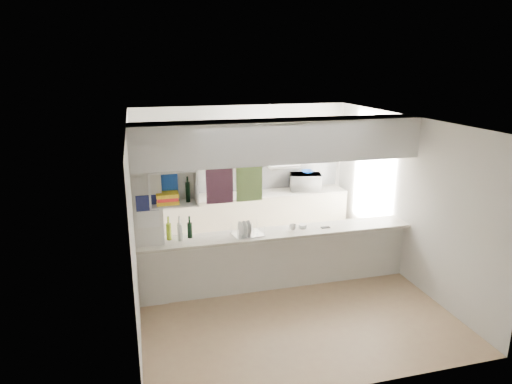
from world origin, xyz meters
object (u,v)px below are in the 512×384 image
object	(u,v)px
dish_rack	(247,229)
wine_bottles	(174,232)
microwave	(306,182)
bowl	(307,172)

from	to	relation	value
dish_rack	wine_bottles	world-z (taller)	wine_bottles
microwave	wine_bottles	distance (m)	3.44
dish_rack	wine_bottles	size ratio (longest dim) A/B	0.91
microwave	bowl	xyz separation A→B (m)	(0.04, 0.04, 0.19)
dish_rack	bowl	bearing A→B (deg)	42.59
bowl	wine_bottles	xyz separation A→B (m)	(-2.81, -2.07, -0.23)
bowl	dish_rack	xyz separation A→B (m)	(-1.75, -2.14, -0.27)
wine_bottles	microwave	bearing A→B (deg)	36.30
microwave	dish_rack	size ratio (longest dim) A/B	1.26
microwave	bowl	distance (m)	0.20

